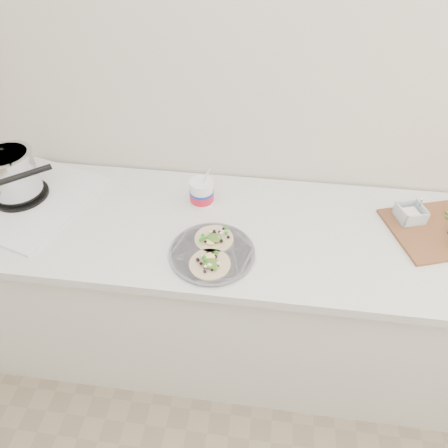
# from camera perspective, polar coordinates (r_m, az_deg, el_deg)

# --- Properties ---
(counter) EXTENTS (2.44, 0.66, 0.90)m
(counter) POSITION_cam_1_polar(r_m,az_deg,el_deg) (1.88, 2.43, -10.19)
(counter) COLOR silver
(counter) RESTS_ON ground
(stove) EXTENTS (0.66, 0.63, 0.26)m
(stove) POSITION_cam_1_polar(r_m,az_deg,el_deg) (1.82, -27.62, 5.35)
(stove) COLOR silver
(stove) RESTS_ON counter
(taco_plate) EXTENTS (0.31, 0.31, 0.04)m
(taco_plate) POSITION_cam_1_polar(r_m,az_deg,el_deg) (1.42, -1.73, -3.88)
(taco_plate) COLOR slate
(taco_plate) RESTS_ON counter
(tub) EXTENTS (0.10, 0.10, 0.22)m
(tub) POSITION_cam_1_polar(r_m,az_deg,el_deg) (1.59, -3.13, 4.65)
(tub) COLOR white
(tub) RESTS_ON counter
(cutboard) EXTENTS (0.50, 0.42, 0.07)m
(cutboard) POSITION_cam_1_polar(r_m,az_deg,el_deg) (1.73, 29.10, -0.16)
(cutboard) COLOR brown
(cutboard) RESTS_ON counter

